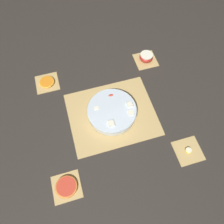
{
  "coord_description": "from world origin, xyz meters",
  "views": [
    {
      "loc": [
        0.15,
        0.5,
        1.02
      ],
      "look_at": [
        0.0,
        0.0,
        0.03
      ],
      "focal_mm": 35.0,
      "sensor_mm": 36.0,
      "label": 1
    }
  ],
  "objects": [
    {
      "name": "coaster_mat_far_left",
      "position": [
        -0.3,
        0.29,
        0.0
      ],
      "size": [
        0.13,
        0.13,
        0.01
      ],
      "color": "tan",
      "rests_on": "ground_plane"
    },
    {
      "name": "banana_coin_single",
      "position": [
        -0.3,
        0.29,
        0.01
      ],
      "size": [
        0.03,
        0.03,
        0.01
      ],
      "color": "#F7EFC6",
      "rests_on": "coaster_mat_far_left"
    },
    {
      "name": "apple_half",
      "position": [
        -0.3,
        -0.29,
        0.03
      ],
      "size": [
        0.08,
        0.08,
        0.04
      ],
      "color": "#B72D23",
      "rests_on": "coaster_mat_near_left"
    },
    {
      "name": "grapefruit_slice",
      "position": [
        0.3,
        0.29,
        0.01
      ],
      "size": [
        0.1,
        0.1,
        0.01
      ],
      "color": "red",
      "rests_on": "coaster_mat_far_right"
    },
    {
      "name": "coaster_mat_near_right",
      "position": [
        0.3,
        -0.29,
        0.0
      ],
      "size": [
        0.13,
        0.13,
        0.01
      ],
      "color": "tan",
      "rests_on": "ground_plane"
    },
    {
      "name": "bamboo_mat_center",
      "position": [
        -0.0,
        0.0,
        0.0
      ],
      "size": [
        0.45,
        0.37,
        0.01
      ],
      "color": "tan",
      "rests_on": "ground_plane"
    },
    {
      "name": "orange_slice_whole",
      "position": [
        0.3,
        -0.29,
        0.01
      ],
      "size": [
        0.09,
        0.09,
        0.01
      ],
      "color": "orange",
      "rests_on": "coaster_mat_near_right"
    },
    {
      "name": "ground_plane",
      "position": [
        0.0,
        0.0,
        0.0
      ],
      "size": [
        6.0,
        6.0,
        0.0
      ],
      "primitive_type": "plane",
      "color": "#2D2823"
    },
    {
      "name": "coaster_mat_near_left",
      "position": [
        -0.3,
        -0.29,
        0.0
      ],
      "size": [
        0.13,
        0.13,
        0.01
      ],
      "color": "tan",
      "rests_on": "ground_plane"
    },
    {
      "name": "fruit_salad_bowl",
      "position": [
        0.0,
        0.0,
        0.04
      ],
      "size": [
        0.25,
        0.25,
        0.06
      ],
      "color": "silver",
      "rests_on": "bamboo_mat_center"
    },
    {
      "name": "coaster_mat_far_right",
      "position": [
        0.3,
        0.29,
        0.0
      ],
      "size": [
        0.13,
        0.13,
        0.01
      ],
      "color": "tan",
      "rests_on": "ground_plane"
    }
  ]
}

